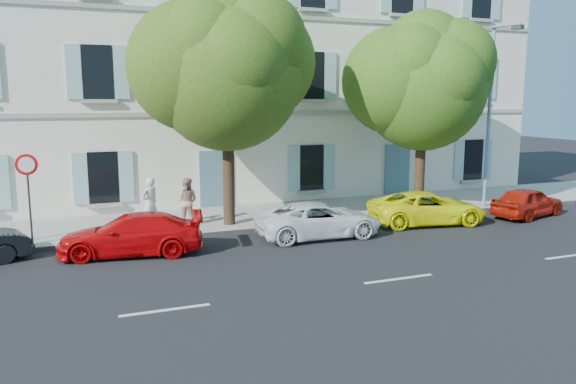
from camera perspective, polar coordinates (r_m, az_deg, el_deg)
name	(u,v)px	position (r m, az deg, el deg)	size (l,w,h in m)	color
ground	(332,243)	(18.35, 4.46, -5.14)	(90.00, 90.00, 0.00)	black
sidewalk	(283,214)	(22.31, -0.51, -2.27)	(36.00, 4.50, 0.15)	#A09E96
kerb	(304,225)	(20.34, 1.67, -3.42)	(36.00, 0.16, 0.16)	#9E998E
building	(240,69)	(27.33, -4.92, 12.35)	(28.00, 7.00, 12.00)	white
car_red_coupe	(131,234)	(17.42, -15.65, -4.18)	(1.72, 4.23, 1.23)	#C60508
car_white_coupe	(319,220)	(18.92, 3.16, -2.83)	(1.97, 4.27, 1.19)	white
car_yellow_supercar	(428,208)	(21.50, 14.00, -1.57)	(2.00, 4.34, 1.21)	#FFFE0A
car_red_hatchback	(527,202)	(24.03, 23.15, -0.93)	(1.41, 3.49, 1.19)	#A5180A
tree_left	(227,75)	(19.91, -6.23, 11.70)	(5.27, 5.27, 8.17)	#3A2819
tree_right	(423,88)	(23.01, 13.55, 10.20)	(4.92, 4.92, 7.58)	#3A2819
road_sign	(28,180)	(18.85, -24.93, 1.15)	(0.65, 0.10, 2.82)	#383A3D
street_lamp	(492,107)	(24.47, 20.02, 8.15)	(0.39, 1.57, 7.32)	#7293BF
pedestrian_a	(150,203)	(20.07, -13.84, -1.07)	(0.65, 0.43, 1.79)	silver
pedestrian_b	(187,201)	(20.39, -10.25, -0.92)	(0.82, 0.64, 1.69)	tan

